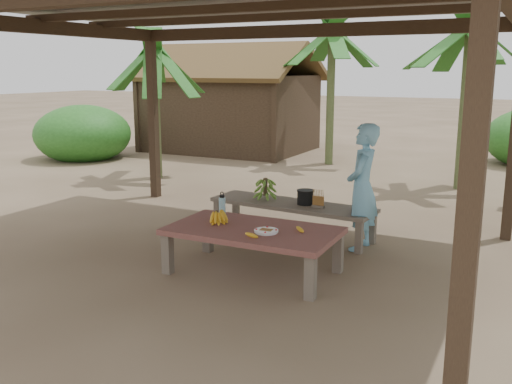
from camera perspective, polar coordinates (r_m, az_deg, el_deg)
The scene contains 17 objects.
ground at distance 6.71m, azimuth -2.44°, elevation -6.65°, with size 80.00×80.00×0.00m, color brown.
pavilion at distance 6.38m, azimuth -2.86°, elevation 17.69°, with size 6.60×5.60×2.95m.
work_table at distance 6.12m, azimuth -0.30°, elevation -4.24°, with size 1.81×1.02×0.50m.
bench at distance 7.49m, azimuth 3.61°, elevation -1.52°, with size 2.24×0.77×0.45m.
ripe_banana_bunch at distance 6.32m, azimuth -3.97°, elevation -2.41°, with size 0.25×0.21×0.15m, color gold, non-canonical shape.
plate at distance 5.93m, azimuth 1.03°, elevation -3.94°, with size 0.25×0.25×0.04m.
loose_banana_front at distance 5.77m, azimuth -0.44°, elevation -4.35°, with size 0.04×0.16×0.04m, color gold.
loose_banana_side at distance 6.00m, azimuth 4.43°, elevation -3.75°, with size 0.04×0.15×0.04m, color gold.
water_flask at distance 6.58m, azimuth -3.40°, elevation -1.40°, with size 0.08×0.08×0.29m.
green_banana_stalk at distance 7.63m, azimuth 0.94°, elevation 0.38°, with size 0.27×0.27×0.31m, color #598C2D, non-canonical shape.
cooking_pot at distance 7.39m, azimuth 4.97°, elevation -0.54°, with size 0.21×0.21×0.18m, color black.
skewer_rack at distance 7.23m, azimuth 6.25°, elevation -0.63°, with size 0.18×0.08×0.24m, color #A57F47, non-canonical shape.
woman at distance 6.98m, azimuth 10.58°, elevation 0.47°, with size 0.56×0.37×1.54m, color #79C2E6.
hut at distance 15.57m, azimuth -2.50°, elevation 8.27°, with size 4.40×3.43×2.85m.
banana_plant_n at distance 11.00m, azimuth 20.59°, elevation 14.08°, with size 1.80×1.80×3.16m.
banana_plant_nw at distance 13.24m, azimuth 7.61°, elevation 14.66°, with size 1.80×1.80×3.25m.
banana_plant_w at distance 11.61m, azimuth -10.18°, elevation 12.56°, with size 1.80×1.80×2.76m.
Camera 1 is at (3.13, -5.53, 2.17)m, focal length 40.00 mm.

